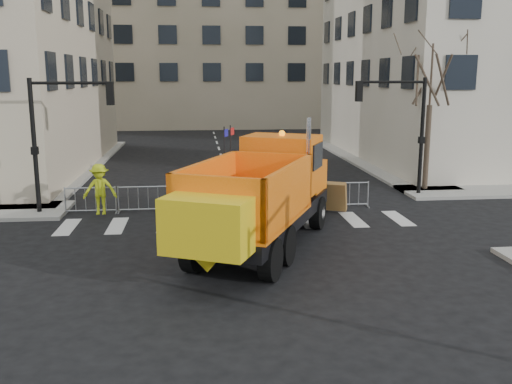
{
  "coord_description": "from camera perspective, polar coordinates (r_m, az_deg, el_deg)",
  "views": [
    {
      "loc": [
        -1.7,
        -15.43,
        5.49
      ],
      "look_at": [
        0.18,
        2.5,
        1.79
      ],
      "focal_mm": 40.0,
      "sensor_mm": 36.0,
      "label": 1
    }
  ],
  "objects": [
    {
      "name": "building_far",
      "position": [
        67.76,
        -4.75,
        17.07
      ],
      "size": [
        30.0,
        18.0,
        24.0
      ],
      "primitive_type": "cube",
      "color": "tan",
      "rests_on": "ground"
    },
    {
      "name": "ground",
      "position": [
        16.46,
        0.28,
        -7.88
      ],
      "size": [
        120.0,
        120.0,
        0.0
      ],
      "primitive_type": "plane",
      "color": "black",
      "rests_on": "ground"
    },
    {
      "name": "street_tree",
      "position": [
        28.18,
        16.92,
        7.56
      ],
      "size": [
        3.0,
        3.0,
        7.5
      ],
      "primitive_type": null,
      "color": "#382B21",
      "rests_on": "ground"
    },
    {
      "name": "cop_b",
      "position": [
        22.72,
        5.99,
        -0.22
      ],
      "size": [
        1.06,
        0.99,
        1.73
      ],
      "primitive_type": "imported",
      "rotation": [
        0.0,
        0.0,
        2.61
      ],
      "color": "black",
      "rests_on": "ground"
    },
    {
      "name": "sidewalk_back",
      "position": [
        24.59,
        -1.89,
        -1.13
      ],
      "size": [
        64.0,
        5.0,
        0.15
      ],
      "primitive_type": "cube",
      "color": "gray",
      "rests_on": "ground"
    },
    {
      "name": "traffic_light_right",
      "position": [
        27.08,
        16.23,
        5.22
      ],
      "size": [
        0.18,
        0.18,
        5.4
      ],
      "primitive_type": "cylinder",
      "color": "black",
      "rests_on": "ground"
    },
    {
      "name": "worker",
      "position": [
        22.96,
        -15.35,
        0.27
      ],
      "size": [
        1.3,
        0.77,
        1.99
      ],
      "primitive_type": "imported",
      "rotation": [
        0.0,
        0.0,
        0.03
      ],
      "color": "#AABB16",
      "rests_on": "sidewalk_back"
    },
    {
      "name": "crowd_barriers",
      "position": [
        23.57,
        -3.56,
        -0.52
      ],
      "size": [
        12.6,
        0.6,
        1.1
      ],
      "primitive_type": null,
      "color": "#9EA0A5",
      "rests_on": "ground"
    },
    {
      "name": "cop_a",
      "position": [
        23.09,
        1.62,
        0.17
      ],
      "size": [
        0.76,
        0.61,
        1.83
      ],
      "primitive_type": "imported",
      "rotation": [
        0.0,
        0.0,
        3.42
      ],
      "color": "black",
      "rests_on": "ground"
    },
    {
      "name": "traffic_light_left",
      "position": [
        23.94,
        -21.27,
        4.11
      ],
      "size": [
        0.18,
        0.18,
        5.4
      ],
      "primitive_type": "cylinder",
      "color": "black",
      "rests_on": "ground"
    },
    {
      "name": "cop_c",
      "position": [
        23.45,
        6.46,
        0.06
      ],
      "size": [
        0.96,
        0.99,
        1.66
      ],
      "primitive_type": "imported",
      "rotation": [
        0.0,
        0.0,
        3.96
      ],
      "color": "black",
      "rests_on": "ground"
    },
    {
      "name": "newspaper_box",
      "position": [
        24.41,
        5.24,
        0.23
      ],
      "size": [
        0.48,
        0.43,
        1.1
      ],
      "primitive_type": "cube",
      "rotation": [
        0.0,
        0.0,
        0.07
      ],
      "color": "#9A240B",
      "rests_on": "sidewalk_back"
    },
    {
      "name": "plow_truck",
      "position": [
        17.92,
        0.48,
        -0.15
      ],
      "size": [
        7.07,
        10.89,
        4.15
      ],
      "rotation": [
        0.0,
        0.0,
        1.14
      ],
      "color": "black",
      "rests_on": "ground"
    }
  ]
}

